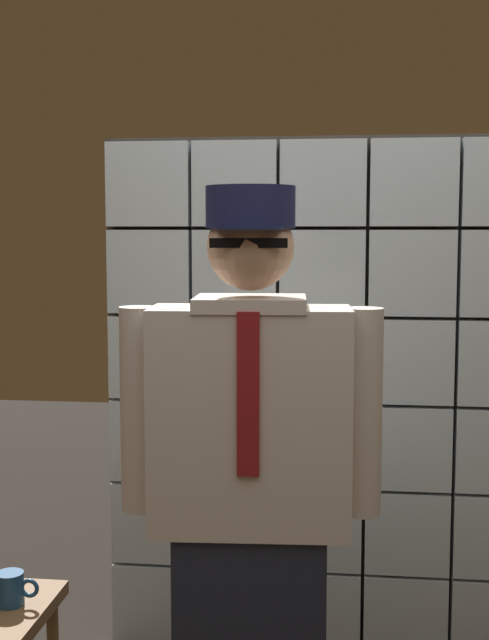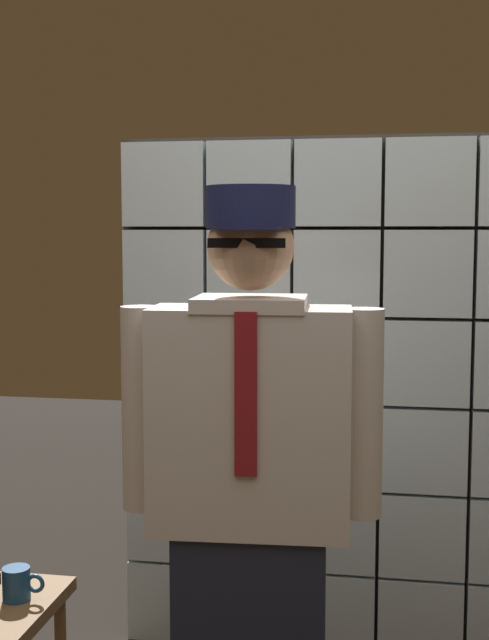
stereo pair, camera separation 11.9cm
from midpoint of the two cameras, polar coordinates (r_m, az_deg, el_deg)
The scene contains 3 objects.
glass_block_wall at distance 3.26m, azimuth 7.12°, elevation -5.47°, with size 1.66×0.10×1.99m.
standing_person at distance 2.32m, azimuth 1.90°, elevation -12.01°, with size 0.69×0.30×1.73m.
coffee_mug at distance 2.66m, azimuth -13.54°, elevation -16.64°, with size 0.13×0.08×0.09m.
Camera 2 is at (0.21, -1.74, 1.62)m, focal length 48.28 mm.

